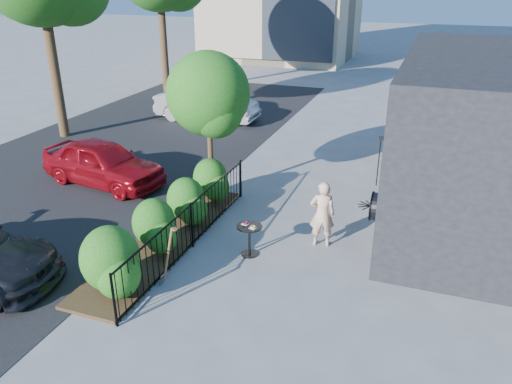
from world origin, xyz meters
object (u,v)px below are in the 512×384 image
at_px(shovel, 167,260).
at_px(car_red, 103,162).
at_px(cafe_table, 249,235).
at_px(car_silver, 207,104).
at_px(patio_tree, 210,99).
at_px(woman, 322,214).

bearing_deg(shovel, car_red, 137.25).
bearing_deg(car_red, cafe_table, -104.06).
bearing_deg(shovel, cafe_table, 56.83).
height_order(cafe_table, car_silver, car_silver).
distance_m(patio_tree, woman, 4.32).
bearing_deg(cafe_table, car_red, 156.50).
relative_size(woman, car_silver, 0.36).
height_order(patio_tree, car_silver, patio_tree).
xyz_separation_m(woman, car_red, (-6.90, 1.41, -0.12)).
distance_m(patio_tree, cafe_table, 4.05).
height_order(shovel, car_silver, car_silver).
distance_m(car_red, car_silver, 7.43).
bearing_deg(patio_tree, cafe_table, -51.76).
xyz_separation_m(cafe_table, car_silver, (-5.62, 9.82, 0.22)).
distance_m(woman, car_red, 7.04).
xyz_separation_m(patio_tree, car_red, (-3.43, -0.24, -2.10)).
bearing_deg(car_silver, cafe_table, -150.41).
bearing_deg(woman, car_silver, -64.12).
height_order(woman, shovel, woman).
relative_size(woman, shovel, 1.14).
xyz_separation_m(patio_tree, woman, (3.47, -1.66, -1.98)).
bearing_deg(woman, car_red, -24.10).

